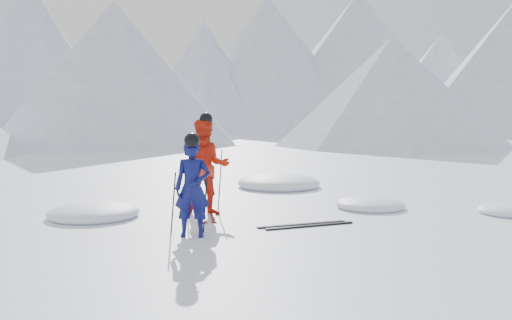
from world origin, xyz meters
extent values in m
plane|color=white|center=(0.00, 0.00, 0.00)|extent=(160.00, 160.00, 0.00)
cone|color=#B2BCD1|center=(-11.51, 40.48, 7.17)|extent=(23.96, 23.96, 14.35)
cone|color=#B2BCD1|center=(-5.08, 51.27, 5.96)|extent=(17.69, 17.69, 11.93)
cone|color=#B2BCD1|center=(4.51, 43.52, 5.42)|extent=(19.63, 19.63, 10.85)
cone|color=#B2BCD1|center=(11.74, 46.25, 7.07)|extent=(23.31, 23.31, 14.15)
cone|color=#B2BCD1|center=(21.49, 44.84, 7.44)|extent=(28.94, 28.94, 14.88)
cone|color=silver|center=(31.93, 45.34, 5.38)|extent=(24.45, 24.45, 10.76)
cone|color=#B2BCD1|center=(12.00, 20.00, 3.25)|extent=(14.00, 14.00, 6.50)
cone|color=#B2BCD1|center=(-4.00, 26.00, 4.50)|extent=(16.00, 16.00, 9.00)
imported|color=#0D1150|center=(-2.90, -0.98, 0.80)|extent=(0.66, 0.52, 1.59)
imported|color=red|center=(-2.37, 0.83, 0.96)|extent=(1.00, 0.82, 1.92)
cylinder|color=black|center=(-3.20, -0.83, 0.53)|extent=(0.11, 0.08, 1.06)
cylinder|color=black|center=(-2.65, -0.73, 0.53)|extent=(0.11, 0.07, 1.06)
cylinder|color=black|center=(-2.67, 1.08, 0.64)|extent=(0.13, 0.10, 1.27)
cylinder|color=black|center=(-2.07, 0.98, 0.64)|extent=(0.13, 0.09, 1.27)
cube|color=black|center=(-2.49, 0.83, 0.01)|extent=(0.21, 1.70, 0.03)
cube|color=black|center=(-2.25, 0.83, 0.01)|extent=(0.33, 1.70, 0.03)
cube|color=black|center=(-0.88, -0.60, 0.01)|extent=(1.70, 0.23, 0.03)
cube|color=black|center=(-0.78, -0.75, 0.01)|extent=(1.70, 0.28, 0.03)
ellipsoid|color=white|center=(-4.54, 1.15, 0.00)|extent=(1.75, 1.75, 0.39)
ellipsoid|color=white|center=(1.12, 0.72, 0.00)|extent=(1.46, 1.46, 0.32)
ellipsoid|color=white|center=(0.18, 4.29, 0.00)|extent=(2.25, 2.25, 0.49)
ellipsoid|color=white|center=(3.51, -0.59, 0.00)|extent=(1.17, 1.17, 0.26)
camera|label=1|loc=(-4.10, -9.68, 2.03)|focal=38.00mm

